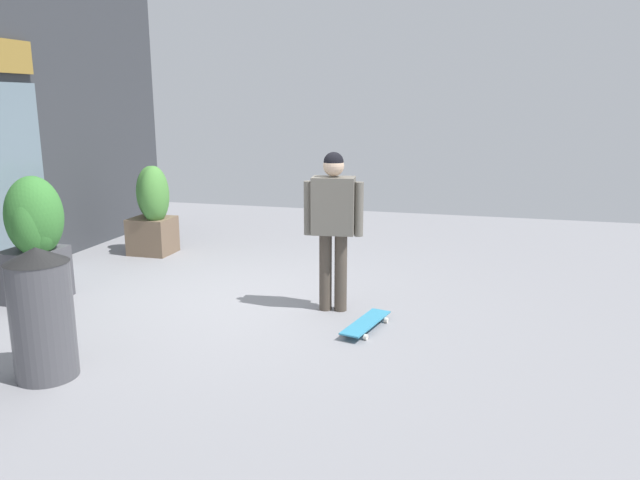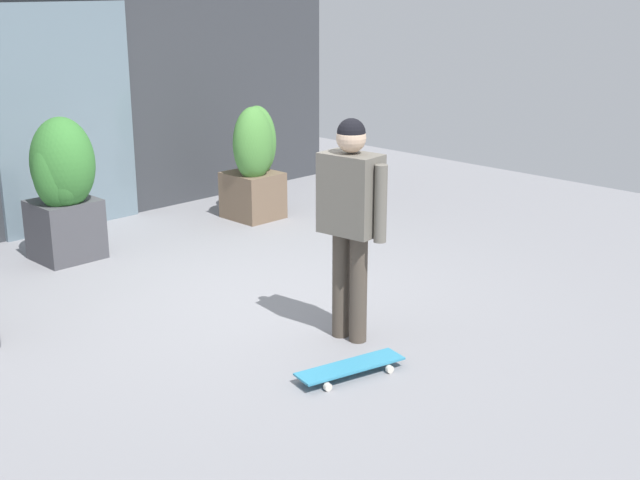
{
  "view_description": "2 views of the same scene",
  "coord_description": "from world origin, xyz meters",
  "px_view_note": "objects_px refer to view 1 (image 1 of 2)",
  "views": [
    {
      "loc": [
        -5.84,
        -2.51,
        2.15
      ],
      "look_at": [
        -0.16,
        -1.0,
        0.8
      ],
      "focal_mm": 34.07,
      "sensor_mm": 36.0,
      "label": 1
    },
    {
      "loc": [
        -4.25,
        -5.07,
        2.56
      ],
      "look_at": [
        -0.16,
        -1.0,
        0.8
      ],
      "focal_mm": 47.53,
      "sensor_mm": 36.0,
      "label": 2
    }
  ],
  "objects_px": {
    "skateboarder": "(333,216)",
    "planter_box_right": "(153,209)",
    "trash_bin": "(42,313)",
    "planter_box_left": "(34,235)",
    "skateboard": "(366,323)"
  },
  "relations": [
    {
      "from": "skateboarder",
      "to": "planter_box_right",
      "type": "bearing_deg",
      "value": -125.95
    },
    {
      "from": "skateboarder",
      "to": "trash_bin",
      "type": "bearing_deg",
      "value": -47.16
    },
    {
      "from": "planter_box_left",
      "to": "skateboarder",
      "type": "bearing_deg",
      "value": -80.24
    },
    {
      "from": "planter_box_right",
      "to": "trash_bin",
      "type": "xyz_separation_m",
      "value": [
        -3.86,
        -1.24,
        -0.12
      ]
    },
    {
      "from": "skateboard",
      "to": "planter_box_left",
      "type": "xyz_separation_m",
      "value": [
        -0.09,
        3.61,
        0.69
      ]
    },
    {
      "from": "skateboarder",
      "to": "planter_box_left",
      "type": "xyz_separation_m",
      "value": [
        -0.55,
        3.18,
        -0.26
      ]
    },
    {
      "from": "skateboarder",
      "to": "planter_box_right",
      "type": "distance_m",
      "value": 3.55
    },
    {
      "from": "planter_box_right",
      "to": "planter_box_left",
      "type": "bearing_deg",
      "value": 177.43
    },
    {
      "from": "skateboarder",
      "to": "skateboard",
      "type": "bearing_deg",
      "value": 37.3
    },
    {
      "from": "planter_box_left",
      "to": "planter_box_right",
      "type": "relative_size",
      "value": 1.08
    },
    {
      "from": "skateboarder",
      "to": "trash_bin",
      "type": "distance_m",
      "value": 2.85
    },
    {
      "from": "skateboarder",
      "to": "trash_bin",
      "type": "relative_size",
      "value": 1.56
    },
    {
      "from": "skateboard",
      "to": "planter_box_left",
      "type": "bearing_deg",
      "value": -75.32
    },
    {
      "from": "trash_bin",
      "to": "planter_box_right",
      "type": "bearing_deg",
      "value": 17.86
    },
    {
      "from": "planter_box_left",
      "to": "trash_bin",
      "type": "xyz_separation_m",
      "value": [
        -1.58,
        -1.35,
        -0.22
      ]
    }
  ]
}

